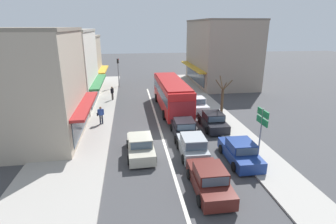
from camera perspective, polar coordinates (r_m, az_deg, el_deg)
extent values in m
plane|color=#3F3F42|center=(20.98, -1.04, -6.13)|extent=(140.00, 140.00, 0.00)
cube|color=silver|center=(24.65, -2.23, -2.32)|extent=(0.20, 28.00, 0.01)
cube|color=#A39E96|center=(26.76, -17.34, -1.34)|extent=(5.20, 44.00, 0.14)
cube|color=#A39E96|center=(27.76, 10.14, -0.09)|extent=(2.80, 44.00, 0.12)
cube|color=#B2A38E|center=(22.53, -28.49, 4.50)|extent=(7.43, 8.54, 8.31)
cube|color=maroon|center=(21.80, -17.61, 1.51)|extent=(1.10, 7.85, 0.20)
cube|color=#425160|center=(22.26, -18.36, -1.75)|extent=(0.06, 6.83, 1.80)
cube|color=gray|center=(22.08, -30.21, 15.31)|extent=(7.59, 8.54, 0.24)
cube|color=silver|center=(31.20, -22.97, 8.32)|extent=(7.57, 9.26, 8.10)
cube|color=#2D703D|center=(30.65, -14.95, 6.42)|extent=(1.10, 8.52, 0.20)
cube|color=#425160|center=(30.98, -15.53, 4.02)|extent=(0.06, 7.41, 1.80)
cube|color=#A19D92|center=(30.86, -23.95, 15.94)|extent=(7.73, 9.26, 0.24)
cube|color=#B2A38E|center=(39.65, -19.91, 9.82)|extent=(7.09, 7.50, 7.17)
cube|color=gold|center=(39.19, -13.98, 8.96)|extent=(1.10, 6.90, 0.20)
cube|color=#425160|center=(39.45, -14.45, 7.06)|extent=(0.06, 6.00, 1.80)
cube|color=gray|center=(39.35, -20.51, 15.15)|extent=(7.25, 7.50, 0.24)
cube|color=gray|center=(41.97, 11.32, 12.43)|extent=(7.75, 13.44, 9.32)
cube|color=gold|center=(40.98, 5.35, 9.80)|extent=(1.10, 12.36, 0.20)
cube|color=#425160|center=(41.29, 5.87, 8.02)|extent=(0.06, 10.75, 1.80)
cube|color=#6E6358|center=(41.78, 11.74, 18.96)|extent=(7.91, 13.44, 0.24)
cube|color=red|center=(27.96, 0.77, 3.95)|extent=(2.67, 10.84, 2.70)
cube|color=#425160|center=(27.86, 0.77, 4.76)|extent=(2.70, 10.41, 0.90)
cube|color=maroon|center=(22.89, 3.12, 0.15)|extent=(2.25, 0.10, 1.76)
cube|color=maroon|center=(27.64, 0.78, 6.78)|extent=(2.53, 9.97, 0.12)
cylinder|color=black|center=(31.31, -2.56, 3.08)|extent=(0.28, 0.96, 0.96)
cylinder|color=black|center=(31.69, 1.94, 3.27)|extent=(0.28, 0.96, 0.96)
cylinder|color=black|center=(25.32, -0.87, -0.61)|extent=(0.28, 0.96, 0.96)
cylinder|color=black|center=(25.78, 4.64, -0.32)|extent=(0.28, 0.96, 0.96)
cube|color=black|center=(21.52, 3.48, -4.05)|extent=(1.84, 4.25, 0.72)
cube|color=black|center=(21.18, 3.56, -2.50)|extent=(1.61, 1.84, 0.60)
cube|color=#425160|center=(22.03, 3.14, -1.66)|extent=(1.44, 0.10, 0.51)
cube|color=#425160|center=(20.34, 4.02, -3.41)|extent=(1.41, 0.10, 0.48)
cylinder|color=black|center=(22.62, 0.77, -3.42)|extent=(0.20, 0.62, 0.62)
cylinder|color=black|center=(22.89, 5.04, -3.22)|extent=(0.20, 0.62, 0.62)
cylinder|color=black|center=(20.32, 1.69, -6.02)|extent=(0.20, 0.62, 0.62)
cylinder|color=black|center=(20.62, 6.45, -5.76)|extent=(0.20, 0.62, 0.62)
cube|color=#B7B29E|center=(18.60, -5.99, -7.84)|extent=(1.84, 4.25, 0.72)
cube|color=#B7B29E|center=(18.23, -6.03, -6.12)|extent=(1.61, 1.84, 0.60)
cube|color=#425160|center=(19.08, -6.24, -4.99)|extent=(1.44, 0.10, 0.51)
cube|color=#425160|center=(17.40, -5.81, -7.35)|extent=(1.41, 0.10, 0.48)
cylinder|color=black|center=(19.80, -8.74, -6.92)|extent=(0.20, 0.62, 0.62)
cylinder|color=black|center=(19.89, -3.76, -6.62)|extent=(0.20, 0.62, 0.62)
cylinder|color=black|center=(17.55, -8.50, -10.38)|extent=(0.20, 0.62, 0.62)
cylinder|color=black|center=(17.64, -2.83, -10.02)|extent=(0.20, 0.62, 0.62)
cube|color=#9EA3A8|center=(18.57, 5.26, -7.83)|extent=(1.72, 3.74, 0.76)
cube|color=#9EA3A8|center=(18.01, 5.53, -6.24)|extent=(1.56, 1.93, 0.64)
cube|color=#425160|center=(18.88, 4.90, -5.04)|extent=(1.40, 0.09, 0.54)
cube|color=#425160|center=(17.16, 6.22, -7.57)|extent=(1.37, 0.09, 0.51)
cylinder|color=black|center=(19.50, 2.18, -7.11)|extent=(0.19, 0.62, 0.62)
cylinder|color=black|center=(19.81, 6.90, -6.82)|extent=(0.19, 0.62, 0.62)
cylinder|color=black|center=(17.55, 3.35, -10.19)|extent=(0.19, 0.62, 0.62)
cylinder|color=black|center=(17.90, 8.60, -9.79)|extent=(0.19, 0.62, 0.62)
cube|color=#561E19|center=(15.03, 8.97, -14.83)|extent=(1.75, 4.21, 0.72)
cube|color=#561E19|center=(14.61, 9.21, -12.87)|extent=(1.57, 1.81, 0.60)
cube|color=#425160|center=(15.36, 8.21, -11.14)|extent=(1.44, 0.07, 0.51)
cube|color=#425160|center=(13.87, 10.33, -14.78)|extent=(1.40, 0.07, 0.48)
cylinder|color=black|center=(15.97, 4.58, -13.33)|extent=(0.18, 0.62, 0.62)
cylinder|color=black|center=(16.39, 10.61, -12.72)|extent=(0.18, 0.62, 0.62)
cylinder|color=black|center=(13.95, 6.89, -18.66)|extent=(0.18, 0.62, 0.62)
cylinder|color=black|center=(14.43, 13.85, -17.71)|extent=(0.18, 0.62, 0.62)
cube|color=navy|center=(18.38, 15.34, -8.78)|extent=(1.78, 4.22, 0.72)
cube|color=navy|center=(18.02, 15.64, -7.04)|extent=(1.58, 1.82, 0.60)
cube|color=#425160|center=(18.79, 14.57, -5.88)|extent=(1.44, 0.08, 0.51)
cube|color=#425160|center=(17.27, 16.81, -8.31)|extent=(1.40, 0.08, 0.48)
cylinder|color=black|center=(19.23, 11.48, -7.89)|extent=(0.19, 0.62, 0.62)
cylinder|color=black|center=(19.83, 16.23, -7.44)|extent=(0.19, 0.62, 0.62)
cylinder|color=black|center=(17.15, 14.19, -11.50)|extent=(0.19, 0.62, 0.62)
cylinder|color=black|center=(17.82, 19.44, -10.83)|extent=(0.19, 0.62, 0.62)
cube|color=black|center=(23.55, 9.69, -2.28)|extent=(1.73, 4.20, 0.72)
cube|color=black|center=(23.24, 9.85, -0.84)|extent=(1.56, 1.80, 0.60)
cube|color=#425160|center=(24.07, 9.19, -0.13)|extent=(1.44, 0.06, 0.51)
cube|color=#425160|center=(22.42, 10.56, -1.60)|extent=(1.40, 0.06, 0.48)
cylinder|color=black|center=(24.51, 6.87, -1.81)|extent=(0.18, 0.62, 0.62)
cylinder|color=black|center=(25.00, 10.69, -1.60)|extent=(0.18, 0.62, 0.62)
cylinder|color=black|center=(22.25, 8.52, -4.00)|extent=(0.18, 0.62, 0.62)
cylinder|color=black|center=(22.79, 12.68, -3.72)|extent=(0.18, 0.62, 0.62)
cube|color=silver|center=(28.39, 6.12, 1.45)|extent=(1.88, 4.26, 0.72)
cube|color=silver|center=(28.11, 6.22, 2.68)|extent=(1.63, 1.86, 0.60)
cube|color=#425160|center=(28.96, 5.70, 3.16)|extent=(1.44, 0.12, 0.51)
cube|color=#425160|center=(27.27, 6.77, 2.17)|extent=(1.41, 0.11, 0.48)
cylinder|color=black|center=(29.38, 3.80, 1.69)|extent=(0.20, 0.63, 0.62)
cylinder|color=black|center=(29.84, 7.01, 1.86)|extent=(0.20, 0.63, 0.62)
cylinder|color=black|center=(27.06, 5.11, 0.20)|extent=(0.20, 0.63, 0.62)
cylinder|color=black|center=(27.56, 8.55, 0.40)|extent=(0.20, 0.63, 0.62)
cylinder|color=gray|center=(39.34, -10.76, 8.33)|extent=(0.12, 0.12, 4.20)
cube|color=black|center=(39.09, -10.91, 10.85)|extent=(0.24, 0.24, 0.68)
sphere|color=red|center=(39.06, -10.72, 11.20)|extent=(0.13, 0.13, 0.13)
sphere|color=black|center=(39.08, -10.70, 10.88)|extent=(0.13, 0.13, 0.13)
sphere|color=black|center=(39.11, -10.68, 10.56)|extent=(0.13, 0.13, 0.13)
cylinder|color=gray|center=(18.53, 19.47, -4.58)|extent=(0.10, 0.10, 3.60)
cube|color=#19753D|center=(18.02, 20.00, -0.19)|extent=(0.08, 1.40, 0.44)
cube|color=white|center=(18.04, 20.12, -0.19)|extent=(0.01, 1.10, 0.10)
cube|color=#19753D|center=(18.19, 19.81, -1.84)|extent=(0.08, 1.40, 0.44)
cube|color=white|center=(18.21, 19.94, -1.83)|extent=(0.01, 1.10, 0.10)
cylinder|color=brown|center=(24.88, 11.63, 1.22)|extent=(0.24, 0.24, 3.07)
cylinder|color=brown|center=(24.80, 11.57, 6.22)|extent=(0.10, 1.04, 1.22)
cylinder|color=brown|center=(24.53, 12.85, 5.72)|extent=(0.91, 0.10, 0.98)
cylinder|color=brown|center=(24.04, 12.23, 5.43)|extent=(0.10, 0.83, 0.91)
cylinder|color=brown|center=(24.25, 11.12, 5.79)|extent=(0.81, 0.10, 1.05)
cylinder|color=#232838|center=(24.60, -14.11, -1.55)|extent=(0.14, 0.14, 0.84)
cylinder|color=#232838|center=(24.58, -14.52, -1.60)|extent=(0.14, 0.14, 0.84)
cube|color=#3351A8|center=(24.37, -14.44, -0.03)|extent=(0.40, 0.30, 0.56)
sphere|color=brown|center=(24.25, -14.51, 0.87)|extent=(0.22, 0.22, 0.22)
cylinder|color=#3351A8|center=(24.40, -13.89, 0.04)|extent=(0.09, 0.09, 0.54)
cylinder|color=#3351A8|center=(24.34, -15.00, -0.09)|extent=(0.09, 0.09, 0.54)
cube|color=black|center=(24.37, -15.12, -0.53)|extent=(0.16, 0.26, 0.22)
cylinder|color=#4C4742|center=(32.29, -12.07, 3.31)|extent=(0.14, 0.14, 0.84)
cylinder|color=#4C4742|center=(32.44, -11.91, 3.39)|extent=(0.14, 0.14, 0.84)
cube|color=black|center=(32.20, -12.07, 4.55)|extent=(0.36, 0.42, 0.56)
sphere|color=brown|center=(32.11, -12.12, 5.24)|extent=(0.22, 0.22, 0.22)
cylinder|color=black|center=(32.00, -12.29, 4.45)|extent=(0.09, 0.09, 0.54)
cylinder|color=black|center=(32.40, -11.85, 4.65)|extent=(0.09, 0.09, 0.54)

